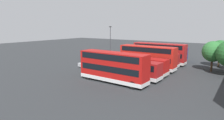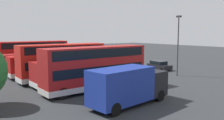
% 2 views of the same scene
% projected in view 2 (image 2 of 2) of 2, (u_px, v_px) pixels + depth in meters
% --- Properties ---
extents(ground_plane, '(140.00, 140.00, 0.00)m').
position_uv_depth(ground_plane, '(121.00, 69.00, 39.07)').
color(ground_plane, '#2D3033').
extents(bus_double_decker_near_end, '(2.71, 11.69, 4.55)m').
position_uv_depth(bus_double_decker_near_end, '(96.00, 67.00, 24.90)').
color(bus_double_decker_near_end, '#A51919').
rests_on(bus_double_decker_near_end, ground).
extents(bus_single_deck_second, '(2.65, 11.83, 2.95)m').
position_uv_depth(bus_single_deck_second, '(82.00, 70.00, 28.16)').
color(bus_single_deck_second, '#A51919').
rests_on(bus_single_deck_second, ground).
extents(bus_double_decker_third, '(2.89, 11.12, 4.55)m').
position_uv_depth(bus_double_decker_third, '(63.00, 61.00, 30.07)').
color(bus_double_decker_third, red).
rests_on(bus_double_decker_third, ground).
extents(bus_single_deck_fourth, '(3.06, 11.50, 2.95)m').
position_uv_depth(bus_single_deck_fourth, '(51.00, 64.00, 33.49)').
color(bus_single_deck_fourth, '#B71411').
rests_on(bus_single_deck_fourth, ground).
extents(bus_single_deck_fifth, '(3.00, 11.61, 2.95)m').
position_uv_depth(bus_single_deck_fifth, '(41.00, 62.00, 36.05)').
color(bus_single_deck_fifth, '#A51919').
rests_on(bus_single_deck_fifth, ground).
extents(bus_double_decker_sixth, '(2.97, 11.13, 4.55)m').
position_uv_depth(bus_double_decker_sixth, '(33.00, 54.00, 39.05)').
color(bus_double_decker_sixth, '#B71411').
rests_on(bus_double_decker_sixth, ground).
extents(box_truck_blue, '(3.11, 7.68, 3.20)m').
position_uv_depth(box_truck_blue, '(128.00, 85.00, 19.71)').
color(box_truck_blue, navy).
rests_on(box_truck_blue, ground).
extents(car_hatchback_silver, '(4.56, 2.95, 1.43)m').
position_uv_depth(car_hatchback_silver, '(109.00, 64.00, 40.73)').
color(car_hatchback_silver, silver).
rests_on(car_hatchback_silver, ground).
extents(car_small_green, '(4.24, 2.24, 1.43)m').
position_uv_depth(car_small_green, '(159.00, 65.00, 38.53)').
color(car_small_green, black).
rests_on(car_small_green, ground).
extents(lamp_post_tall, '(0.70, 0.30, 8.27)m').
position_uv_depth(lamp_post_tall, '(178.00, 41.00, 32.78)').
color(lamp_post_tall, '#38383D').
rests_on(lamp_post_tall, ground).
extents(waste_bin_yellow, '(0.60, 0.60, 0.95)m').
position_uv_depth(waste_bin_yellow, '(78.00, 63.00, 42.57)').
color(waste_bin_yellow, yellow).
rests_on(waste_bin_yellow, ground).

